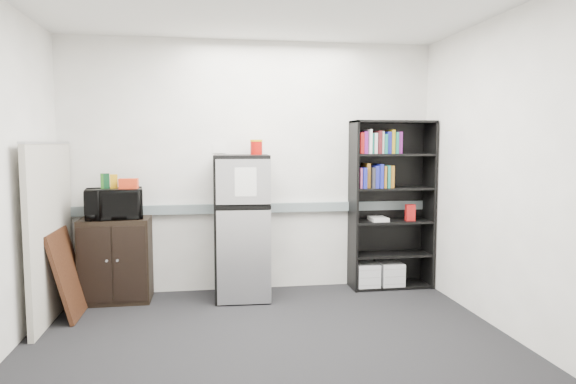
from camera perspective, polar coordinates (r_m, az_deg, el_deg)
The scene contains 16 objects.
floor at distance 4.18m, azimuth -1.76°, elevation -17.18°, with size 4.00×4.00×0.00m, color black.
wall_back at distance 5.60m, azimuth -4.05°, elevation 2.82°, with size 4.00×0.02×2.70m, color silver.
wall_right at distance 4.56m, azimuth 23.96°, elevation 1.76°, with size 0.02×3.50×2.70m, color silver.
electrical_raceway at distance 5.61m, azimuth -4.00°, elevation -1.79°, with size 3.92×0.05×0.10m, color slate.
wall_note at distance 5.57m, azimuth -7.67°, elevation 4.82°, with size 0.14×0.00×0.10m, color white.
bookshelf at distance 5.78m, azimuth 11.19°, elevation -0.95°, with size 0.90×0.34×1.85m.
cubicle_partition at distance 5.17m, azimuth -24.87°, elevation -3.90°, with size 0.06×1.30×1.62m.
cabinet at distance 5.53m, azimuth -18.54°, elevation -7.15°, with size 0.68×0.46×0.85m.
microwave at distance 5.42m, azimuth -18.75°, elevation -1.22°, with size 0.54×0.37×0.30m, color black.
snack_box_a at distance 5.45m, azimuth -19.74°, elevation 1.16°, with size 0.07×0.05×0.15m, color #225719.
snack_box_b at distance 5.45m, azimuth -19.60°, elevation 1.17°, with size 0.07×0.05×0.15m, color #0D3B1D.
snack_box_c at distance 5.44m, azimuth -18.78°, elevation 1.13°, with size 0.07×0.05×0.14m, color gold.
snack_bag at distance 5.37m, azimuth -17.29°, elevation 0.91°, with size 0.18×0.10×0.10m, color red.
refrigerator at distance 5.33m, azimuth -5.13°, elevation -3.90°, with size 0.58×0.61×1.49m.
coffee_can at distance 5.40m, azimuth -3.54°, elevation 5.11°, with size 0.13×0.13×0.18m.
framed_poster at distance 5.23m, azimuth -23.23°, elevation -8.21°, with size 0.24×0.64×0.81m.
Camera 1 is at (-0.48, -3.82, 1.61)m, focal length 32.00 mm.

